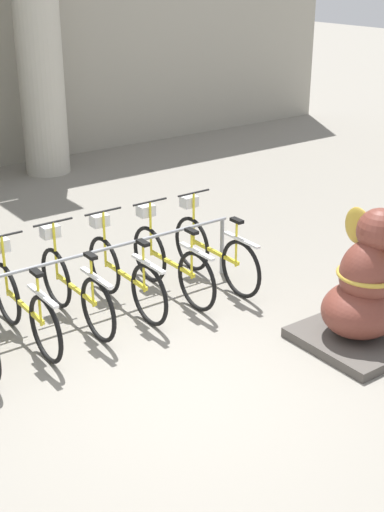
# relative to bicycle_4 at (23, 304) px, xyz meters

# --- Properties ---
(ground_plane) EXTENTS (60.00, 60.00, 0.00)m
(ground_plane) POSITION_rel_bicycle_4_xyz_m (0.87, -1.81, -0.43)
(ground_plane) COLOR gray
(column_right) EXTENTS (1.03, 1.03, 5.16)m
(column_right) POSITION_rel_bicycle_4_xyz_m (3.03, 5.79, 2.20)
(column_right) COLOR #BCB7A8
(column_right) RESTS_ON ground_plane
(bike_rack) EXTENTS (5.71, 0.05, 0.77)m
(bike_rack) POSITION_rel_bicycle_4_xyz_m (0.00, 0.14, 0.21)
(bike_rack) COLOR gray
(bike_rack) RESTS_ON ground_plane
(bicycle_4) EXTENTS (0.48, 1.73, 1.08)m
(bicycle_4) POSITION_rel_bicycle_4_xyz_m (0.00, 0.00, 0.00)
(bicycle_4) COLOR black
(bicycle_4) RESTS_ON ground_plane
(bicycle_5) EXTENTS (0.48, 1.73, 1.08)m
(bicycle_5) POSITION_rel_bicycle_4_xyz_m (0.64, 0.06, 0.00)
(bicycle_5) COLOR black
(bicycle_5) RESTS_ON ground_plane
(bicycle_6) EXTENTS (0.48, 1.73, 1.08)m
(bicycle_6) POSITION_rel_bicycle_4_xyz_m (1.28, 0.05, 0.00)
(bicycle_6) COLOR black
(bicycle_6) RESTS_ON ground_plane
(bicycle_7) EXTENTS (0.48, 1.73, 1.08)m
(bicycle_7) POSITION_rel_bicycle_4_xyz_m (1.92, 0.02, 0.00)
(bicycle_7) COLOR black
(bicycle_7) RESTS_ON ground_plane
(bicycle_8) EXTENTS (0.48, 1.73, 1.08)m
(bicycle_8) POSITION_rel_bicycle_4_xyz_m (2.55, -0.01, 0.00)
(bicycle_8) COLOR black
(bicycle_8) RESTS_ON ground_plane
(elephant_statue) EXTENTS (1.17, 1.17, 1.75)m
(elephant_statue) POSITION_rel_bicycle_4_xyz_m (2.91, -2.16, 0.17)
(elephant_statue) COLOR #4C4742
(elephant_statue) RESTS_ON ground_plane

